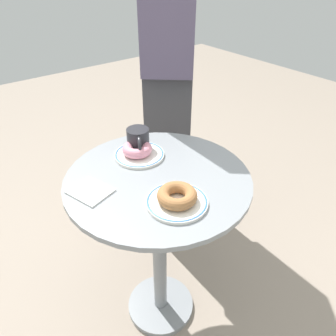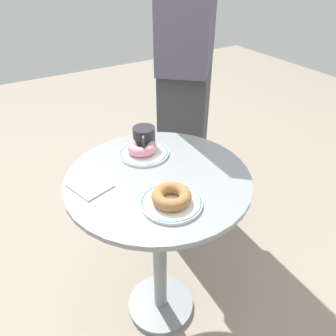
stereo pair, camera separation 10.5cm
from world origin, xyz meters
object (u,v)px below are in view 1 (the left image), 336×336
plate_right (177,202)px  person_figure (170,76)px  coffee_mug (138,140)px  cafe_table (159,223)px  plate_left (139,155)px  donut_pink_frosted (137,149)px  paper_napkin (90,191)px  donut_cinnamon (177,196)px

plate_right → person_figure: size_ratio=0.11×
coffee_mug → cafe_table: bearing=-13.4°
cafe_table → plate_left: size_ratio=4.06×
plate_right → donut_pink_frosted: donut_pink_frosted is taller
paper_napkin → donut_cinnamon: bearing=40.5°
coffee_mug → donut_pink_frosted: bearing=-40.4°
plate_left → coffee_mug: (-0.03, 0.02, 0.04)m
donut_pink_frosted → donut_cinnamon: (0.29, -0.05, -0.00)m
plate_right → person_figure: (-0.66, 0.49, 0.10)m
donut_pink_frosted → person_figure: bearing=129.9°
cafe_table → paper_napkin: 0.31m
plate_left → person_figure: 0.57m
donut_cinnamon → coffee_mug: (-0.32, 0.08, 0.01)m
donut_pink_frosted → coffee_mug: coffee_mug is taller
plate_left → donut_cinnamon: size_ratio=1.52×
plate_right → donut_pink_frosted: (-0.29, 0.05, 0.02)m
plate_right → person_figure: bearing=143.4°
cafe_table → coffee_mug: coffee_mug is taller
plate_right → cafe_table: bearing=165.9°
plate_left → coffee_mug: size_ratio=1.57×
coffee_mug → donut_cinnamon: bearing=-13.7°
plate_right → paper_napkin: bearing=-139.5°
coffee_mug → person_figure: bearing=129.2°
coffee_mug → plate_right: bearing=-13.7°
donut_pink_frosted → donut_cinnamon: 0.30m
paper_napkin → coffee_mug: coffee_mug is taller
paper_napkin → person_figure: (-0.45, 0.66, 0.11)m
donut_cinnamon → paper_napkin: donut_cinnamon is taller
plate_left → person_figure: person_figure is taller
person_figure → cafe_table: bearing=-41.4°
donut_cinnamon → person_figure: (-0.66, 0.49, 0.08)m
donut_cinnamon → paper_napkin: 0.28m
plate_left → donut_pink_frosted: (-0.00, -0.01, 0.02)m
plate_right → plate_left: bearing=168.3°
donut_cinnamon → coffee_mug: bearing=166.3°
paper_napkin → coffee_mug: 0.28m
cafe_table → donut_pink_frosted: 0.29m
donut_cinnamon → cafe_table: bearing=165.9°
cafe_table → person_figure: (-0.51, 0.45, 0.32)m
donut_cinnamon → coffee_mug: 0.33m
paper_napkin → person_figure: 0.81m
person_figure → coffee_mug: bearing=-50.8°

